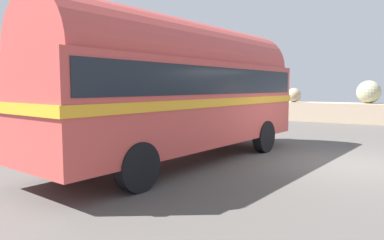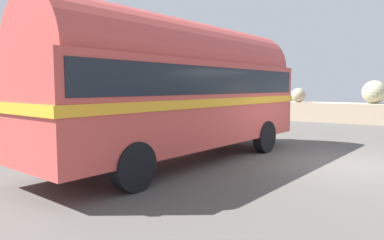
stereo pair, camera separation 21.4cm
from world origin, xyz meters
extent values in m
cube|color=#504C48|center=(0.00, 0.00, 0.01)|extent=(32.00, 26.00, 0.02)
cube|color=tan|center=(0.00, 11.80, 0.55)|extent=(31.36, 1.80, 1.10)
cube|color=tan|center=(-11.83, 11.64, 1.70)|extent=(1.45, 1.33, 1.20)
sphere|color=tan|center=(-8.05, 11.83, 1.52)|extent=(0.85, 0.85, 0.85)
sphere|color=tan|center=(-4.38, 11.50, 1.52)|extent=(0.84, 0.84, 0.84)
sphere|color=#A3A482|center=(-0.42, 12.03, 1.73)|extent=(1.26, 1.26, 1.26)
cylinder|color=black|center=(-4.58, 0.87, 0.50)|extent=(0.40, 0.99, 0.96)
cylinder|color=black|center=(-2.40, 0.59, 0.50)|extent=(0.40, 0.99, 0.96)
cylinder|color=black|center=(-5.26, -4.29, 0.50)|extent=(0.40, 0.99, 0.96)
cylinder|color=black|center=(-3.07, -4.58, 0.50)|extent=(0.40, 0.99, 0.96)
cube|color=#C54641|center=(-3.83, -1.85, 1.57)|extent=(3.47, 8.64, 2.10)
cylinder|color=#C54641|center=(-3.83, -1.85, 2.62)|extent=(3.23, 8.28, 2.20)
cube|color=gold|center=(-3.83, -1.85, 1.63)|extent=(3.53, 8.73, 0.20)
cube|color=black|center=(-3.83, -1.85, 2.15)|extent=(3.46, 8.31, 0.64)
cube|color=silver|center=(-3.27, 2.38, 0.70)|extent=(2.28, 0.45, 0.28)
camera|label=1|loc=(1.15, -9.65, 2.00)|focal=32.92mm
camera|label=2|loc=(1.33, -9.54, 2.00)|focal=32.92mm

